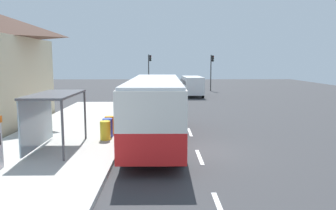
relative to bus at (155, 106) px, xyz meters
The scene contains 19 objects.
ground_plane 12.52m from the bus, 82.05° to the left, with size 56.00×92.00×0.04m, color #38383A.
sidewalk_platform 5.01m from the bus, behind, with size 6.20×30.00×0.18m, color beige.
lane_stripe_seg_0 8.20m from the bus, 75.78° to the right, with size 0.16×2.20×0.01m, color silver.
lane_stripe_seg_1 3.84m from the bus, 54.43° to the right, with size 0.16×2.20×0.01m, color silver.
lane_stripe_seg_2 3.51m from the bus, 49.00° to the left, with size 0.16×2.20×0.01m, color silver.
lane_stripe_seg_3 7.74m from the bus, 74.87° to the left, with size 0.16×2.20×0.01m, color silver.
lane_stripe_seg_4 12.55m from the bus, 80.91° to the left, with size 0.16×2.20×0.01m, color silver.
lane_stripe_seg_5 17.46m from the bus, 83.51° to the left, with size 0.16×2.20×0.01m, color silver.
lane_stripe_seg_6 22.42m from the bus, 84.96° to the left, with size 0.16×2.20×0.01m, color silver.
lane_stripe_seg_7 27.39m from the bus, 85.88° to the left, with size 0.16×2.20×0.01m, color silver.
bus is the anchor object (origin of this frame).
white_van 22.19m from the bus, 79.84° to the left, with size 2.25×5.29×2.30m.
sedan_near 33.33m from the bus, 83.09° to the left, with size 1.98×4.47×1.52m.
recycling_bin_yellow 2.77m from the bus, behind, with size 0.52×0.52×0.95m, color yellow.
recycling_bin_blue 2.79m from the bus, 169.76° to the left, with size 0.52×0.52×0.95m, color blue.
recycling_bin_orange 2.99m from the bus, 155.21° to the left, with size 0.52×0.52×0.95m, color orange.
traffic_light_near_side 29.98m from the bus, 76.06° to the left, with size 0.49×0.28×4.94m.
traffic_light_far_side 29.93m from the bus, 92.66° to the left, with size 0.49×0.28×4.99m.
bus_shelter 5.06m from the bus, 158.36° to the right, with size 1.80×4.00×2.50m.
Camera 1 is at (-1.37, -14.75, 4.10)m, focal length 35.32 mm.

